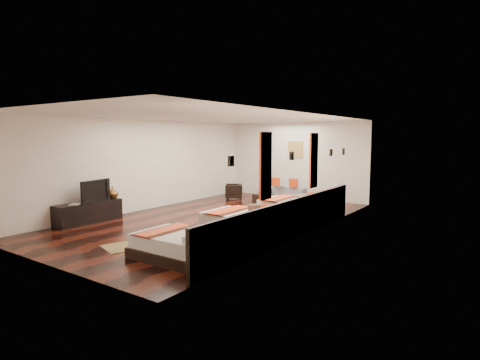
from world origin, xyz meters
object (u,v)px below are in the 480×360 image
Objects in this scene: figurine at (113,193)px; armchair_left at (234,191)px; tv_console at (88,212)px; armchair_right at (326,202)px; bed_mid at (248,224)px; bed_far at (296,208)px; bed_near at (183,246)px; book at (70,204)px; coffee_table at (269,201)px; tv at (93,191)px; sofa at (284,195)px; nightstand_a at (254,234)px; nightstand_b at (302,217)px; table_plant at (266,190)px.

armchair_left is at bearing 80.03° from figurine.
armchair_right is (4.50, 5.17, -0.00)m from tv_console.
bed_mid is 4.25m from figurine.
bed_near is at bearing -90.02° from bed_far.
book is (-4.19, 0.37, 0.32)m from bed_near.
armchair_right reaches higher than coffee_table.
bed_near is 5.79m from coffee_table.
sofa is (2.66, 5.66, -0.57)m from tv.
bed_mid is 6.08× the size of book.
sofa is at bearing 61.56° from figurine.
nightstand_a reaches higher than tv_console.
bed_near is at bearing -90.06° from bed_mid.
sofa is at bearing 102.59° from bed_near.
bed_mid is at bearing 7.17° from figurine.
nightstand_b is 2.46× the size of book.
nightstand_a is 4.93m from tv.
armchair_left is at bearing 118.20° from bed_near.
table_plant is at bearing 136.93° from nightstand_b.
tv_console is at bearing -162.70° from bed_mid.
nightstand_b is 3.01× the size of table_plant.
armchair_right is at bearing 44.32° from figurine.
bed_near is 4.53m from figurine.
figurine is at bearing -173.36° from armchair_right.
tv_console is 2.94× the size of armchair_left.
bed_near reaches higher than armchair_left.
nightstand_a is 0.90× the size of tv.
armchair_left is 2.02m from coffee_table.
sofa is (-1.48, 6.65, 0.03)m from bed_near.
bed_near is at bearing -60.91° from sofa.
nightstand_a is 2.81× the size of figurine.
figurine reaches higher than sofa.
coffee_table is at bearing 146.54° from bed_far.
tv_console is (-4.19, 0.87, 0.03)m from bed_near.
tv_console reaches higher than armchair_right.
figurine is 4.74m from armchair_left.
nightstand_b is at bearing 77.62° from bed_near.
sofa is 6.90× the size of table_plant.
bed_far is 5.54m from tv.
table_plant is at bearing -81.37° from sofa.
bed_far is at bearing 41.79° from tv_console.
book is 0.34× the size of coffee_table.
bed_near is 1.83× the size of tv.
nightstand_b reaches higher than bed_far.
book is (-4.19, -4.25, 0.31)m from bed_far.
book is 0.18× the size of sofa.
nightstand_a is at bearing 59.40° from bed_near.
armchair_right is (-0.44, 2.62, -0.02)m from nightstand_b.
book reaches higher than armchair_left.
armchair_left is at bearing -152.89° from sofa.
tv_console is (-4.20, -1.31, 0.01)m from bed_mid.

